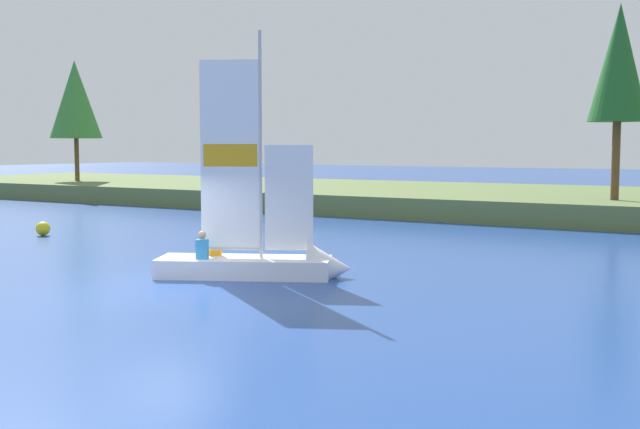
% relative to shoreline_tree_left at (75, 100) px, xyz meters
% --- Properties ---
extents(ground_plane, '(200.00, 200.00, 0.00)m').
position_rel_shoreline_tree_left_xyz_m(ground_plane, '(27.06, -21.49, -6.09)').
color(ground_plane, '#234793').
extents(shore_bank, '(80.00, 15.04, 0.96)m').
position_rel_shoreline_tree_left_xyz_m(shore_bank, '(27.06, 3.03, -5.61)').
color(shore_bank, '#5B703D').
rests_on(shore_bank, ground).
extents(shoreline_tree_left, '(3.24, 3.24, 7.59)m').
position_rel_shoreline_tree_left_xyz_m(shoreline_tree_left, '(0.00, 0.00, 0.00)').
color(shoreline_tree_left, brown).
rests_on(shoreline_tree_left, shore_bank).
extents(shoreline_tree_midleft, '(2.34, 2.34, 7.90)m').
position_rel_shoreline_tree_left_xyz_m(shoreline_tree_midleft, '(32.75, -1.16, 0.36)').
color(shoreline_tree_midleft, brown).
rests_on(shoreline_tree_midleft, shore_bank).
extents(sailboat, '(4.78, 3.21, 6.25)m').
position_rel_shoreline_tree_left_xyz_m(sailboat, '(28.10, -19.00, -5.67)').
color(sailboat, white).
rests_on(sailboat, ground).
extents(channel_buoy, '(0.50, 0.50, 0.50)m').
position_rel_shoreline_tree_left_xyz_m(channel_buoy, '(16.27, -16.06, -5.84)').
color(channel_buoy, yellow).
rests_on(channel_buoy, ground).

